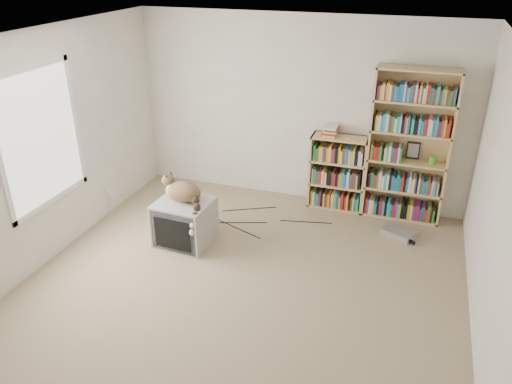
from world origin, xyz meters
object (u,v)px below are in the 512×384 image
(crt_tv, at_px, (185,222))
(dvd_player, at_px, (399,233))
(bookcase_tall, at_px, (408,150))
(cat, at_px, (185,196))
(bookcase_short, at_px, (338,175))

(crt_tv, bearing_deg, dvd_player, 25.09)
(bookcase_tall, height_order, dvd_player, bookcase_tall)
(cat, distance_m, bookcase_short, 2.15)
(crt_tv, xyz_separation_m, bookcase_tall, (2.39, 1.52, 0.65))
(cat, bearing_deg, bookcase_tall, 41.86)
(crt_tv, distance_m, dvd_player, 2.62)
(bookcase_short, height_order, dvd_player, bookcase_short)
(bookcase_short, bearing_deg, cat, -134.67)
(bookcase_tall, relative_size, dvd_player, 5.10)
(cat, bearing_deg, dvd_player, 31.18)
(crt_tv, height_order, bookcase_short, bookcase_short)
(cat, xyz_separation_m, dvd_player, (2.39, 0.98, -0.59))
(crt_tv, relative_size, dvd_player, 1.71)
(bookcase_short, xyz_separation_m, dvd_player, (0.89, -0.55, -0.43))
(bookcase_short, bearing_deg, crt_tv, -135.48)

